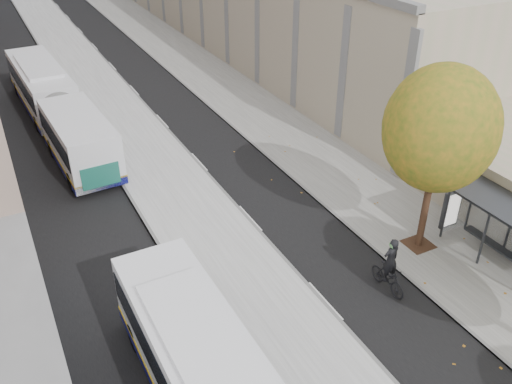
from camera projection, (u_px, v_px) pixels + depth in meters
bus_platform at (106, 99)px, 36.08m from camera, size 4.25×150.00×0.15m
sidewalk at (216, 81)px, 39.23m from camera, size 4.75×150.00×0.08m
bus_shelter at (507, 213)px, 20.45m from camera, size 1.90×4.40×2.53m
tree_c at (440, 129)px, 19.60m from camera, size 4.20×4.20×7.28m
bus_far at (56, 106)px, 31.17m from camera, size 3.39×17.15×2.84m
cyclist at (389, 271)px, 19.60m from camera, size 0.66×1.77×2.26m
distant_car at (25, 74)px, 38.67m from camera, size 1.79×3.95×1.32m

